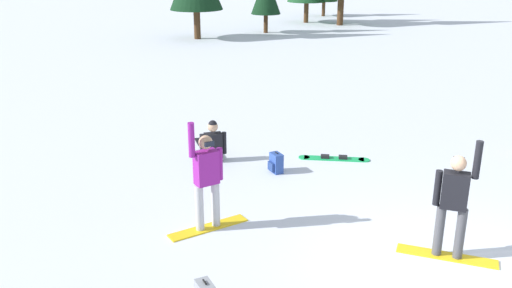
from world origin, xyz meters
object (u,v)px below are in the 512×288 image
at_px(snowboarder_background, 212,145).
at_px(loose_snowboard_near_right, 334,158).
at_px(backpack_blue, 276,163).
at_px(snowboarder_foreground, 453,203).
at_px(snowboarder_midground, 207,179).

distance_m(snowboarder_background, loose_snowboard_near_right, 2.91).
bearing_deg(snowboarder_background, backpack_blue, -54.23).
relative_size(snowboarder_foreground, loose_snowboard_near_right, 1.29).
relative_size(snowboarder_foreground, snowboarder_background, 1.09).
distance_m(snowboarder_midground, loose_snowboard_near_right, 4.45).
distance_m(snowboarder_foreground, snowboarder_background, 6.10).
relative_size(snowboarder_foreground, snowboarder_midground, 1.00).
bearing_deg(snowboarder_background, loose_snowboard_near_right, -25.58).
bearing_deg(snowboarder_foreground, snowboarder_midground, 141.59).
xyz_separation_m(loose_snowboard_near_right, backpack_blue, (-1.61, -0.14, 0.19)).
xyz_separation_m(snowboarder_background, backpack_blue, (1.00, -1.39, -0.13)).
xyz_separation_m(snowboarder_midground, backpack_blue, (2.27, 1.84, -0.75)).
bearing_deg(backpack_blue, loose_snowboard_near_right, 4.94).
bearing_deg(backpack_blue, snowboarder_midground, -140.98).
height_order(snowboarder_foreground, snowboarder_background, snowboarder_foreground).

